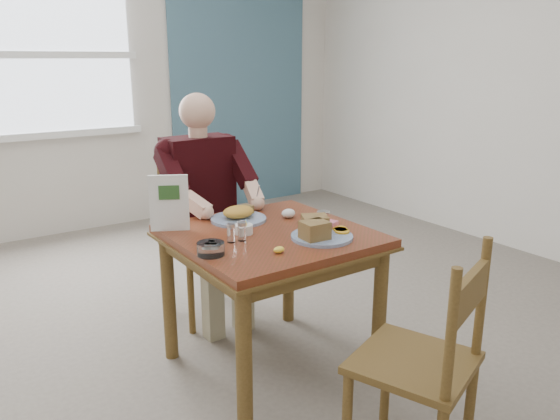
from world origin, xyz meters
TOP-DOWN VIEW (x-y plane):
  - floor at (0.00, 0.00)m, footprint 6.00×6.00m
  - wall_back at (0.00, 3.00)m, footprint 5.50×0.00m
  - accent_panel at (1.60, 2.98)m, footprint 1.60×0.02m
  - lemon_wedge at (-0.13, -0.27)m, footprint 0.06×0.05m
  - napkin at (0.22, 0.15)m, footprint 0.08×0.06m
  - metal_dish at (0.43, 0.11)m, footprint 0.07×0.07m
  - window at (-0.40, 2.97)m, footprint 1.72×0.04m
  - table at (0.00, 0.00)m, footprint 0.92×0.92m
  - chair_far at (0.00, 0.80)m, footprint 0.42×0.42m
  - chair_near at (0.06, -0.96)m, footprint 0.54×0.54m
  - diner at (0.00, 0.71)m, footprint 0.53×0.56m
  - near_plate at (0.14, -0.21)m, footprint 0.35×0.35m
  - far_plate at (-0.03, 0.26)m, footprint 0.37×0.37m
  - caddy at (-0.12, 0.05)m, footprint 0.11×0.11m
  - shakers at (-0.21, -0.03)m, footprint 0.10×0.06m
  - creamer at (-0.39, -0.13)m, footprint 0.15×0.15m
  - menu at (-0.40, 0.30)m, footprint 0.18×0.10m

SIDE VIEW (x-z plane):
  - floor at x=0.00m, z-range 0.00..0.00m
  - chair_far at x=0.00m, z-range 0.00..0.95m
  - chair_near at x=0.06m, z-range 0.00..0.95m
  - table at x=0.00m, z-range 0.26..1.01m
  - metal_dish at x=0.43m, z-range 0.75..0.76m
  - lemon_wedge at x=-0.13m, z-range 0.75..0.78m
  - caddy at x=-0.12m, z-range 0.74..0.81m
  - napkin at x=0.22m, z-range 0.75..0.80m
  - creamer at x=-0.39m, z-range 0.75..0.81m
  - far_plate at x=-0.03m, z-range 0.74..0.82m
  - near_plate at x=0.14m, z-range 0.74..0.84m
  - shakers at x=-0.21m, z-range 0.75..0.84m
  - diner at x=0.00m, z-range 0.12..1.50m
  - menu at x=-0.40m, z-range 0.75..1.03m
  - accent_panel at x=1.60m, z-range 0.00..2.80m
  - wall_back at x=0.00m, z-range -1.35..4.15m
  - window at x=-0.40m, z-range 0.89..2.31m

